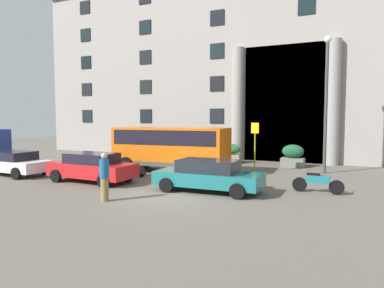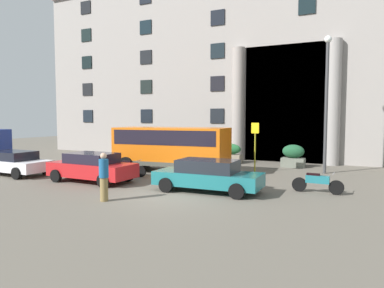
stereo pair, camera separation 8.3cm
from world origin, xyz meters
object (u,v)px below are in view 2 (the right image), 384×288
object	(u,v)px
scooter_by_planter	(204,173)
motorcycle_near_kerb	(129,168)
white_taxi_kerbside	(208,175)
bus_stop_sign	(255,142)
hedge_planter_far_west	(134,149)
parked_sedan_second	(12,162)
motorcycle_far_end	(316,182)
lamppost_plaza_centre	(327,94)
hedge_planter_entrance_right	(293,156)
hedge_planter_far_east	(230,154)
orange_minibus	(171,145)
hedge_planter_east	(184,152)
pedestrian_man_crossing	(104,177)
parked_compact_extra	(92,167)

from	to	relation	value
scooter_by_planter	motorcycle_near_kerb	size ratio (longest dim) A/B	1.03
white_taxi_kerbside	bus_stop_sign	bearing A→B (deg)	85.64
bus_stop_sign	hedge_planter_far_west	xyz separation A→B (m)	(-10.77, 3.23, -1.05)
hedge_planter_far_west	parked_sedan_second	xyz separation A→B (m)	(-0.95, -10.00, -0.01)
motorcycle_far_end	lamppost_plaza_centre	xyz separation A→B (m)	(-0.28, 5.69, 3.98)
hedge_planter_entrance_right	scooter_by_planter	world-z (taller)	hedge_planter_entrance_right
hedge_planter_far_east	bus_stop_sign	bearing A→B (deg)	-50.96
parked_sedan_second	white_taxi_kerbside	world-z (taller)	white_taxi_kerbside
hedge_planter_far_west	motorcycle_far_end	bearing A→B (deg)	-27.30
orange_minibus	motorcycle_near_kerb	bearing A→B (deg)	-123.47
motorcycle_near_kerb	white_taxi_kerbside	bearing A→B (deg)	-22.66
scooter_by_planter	motorcycle_near_kerb	world-z (taller)	same
hedge_planter_east	orange_minibus	bearing A→B (deg)	-69.75
hedge_planter_east	motorcycle_near_kerb	size ratio (longest dim) A/B	0.78
scooter_by_planter	motorcycle_near_kerb	xyz separation A→B (m)	(-4.36, -0.15, -0.00)
white_taxi_kerbside	motorcycle_far_end	size ratio (longest dim) A/B	2.22
lamppost_plaza_centre	motorcycle_far_end	bearing A→B (deg)	-87.19
parked_sedan_second	motorcycle_near_kerb	world-z (taller)	parked_sedan_second
hedge_planter_entrance_right	pedestrian_man_crossing	bearing A→B (deg)	-110.21
parked_sedan_second	parked_compact_extra	size ratio (longest dim) A/B	1.03
hedge_planter_entrance_right	white_taxi_kerbside	bearing A→B (deg)	-101.16
hedge_planter_far_west	parked_compact_extra	distance (m)	10.70
orange_minibus	motorcycle_far_end	bearing A→B (deg)	-21.20
bus_stop_sign	white_taxi_kerbside	bearing A→B (deg)	-92.42
scooter_by_planter	motorcycle_far_end	size ratio (longest dim) A/B	0.97
bus_stop_sign	parked_sedan_second	xyz separation A→B (m)	(-11.72, -6.77, -1.07)
hedge_planter_far_east	motorcycle_far_end	size ratio (longest dim) A/B	0.77
parked_sedan_second	lamppost_plaza_centre	size ratio (longest dim) A/B	0.60
hedge_planter_east	motorcycle_far_end	bearing A→B (deg)	-37.00
bus_stop_sign	hedge_planter_far_east	distance (m)	4.51
parked_sedan_second	motorcycle_near_kerb	xyz separation A→B (m)	(6.05, 2.43, -0.23)
parked_sedan_second	parked_compact_extra	xyz separation A→B (m)	(5.43, 0.29, 0.05)
hedge_planter_entrance_right	hedge_planter_far_east	bearing A→B (deg)	176.93
scooter_by_planter	hedge_planter_far_west	bearing A→B (deg)	137.34
hedge_planter_far_west	pedestrian_man_crossing	world-z (taller)	pedestrian_man_crossing
motorcycle_near_kerb	lamppost_plaza_centre	size ratio (longest dim) A/B	0.26
parked_compact_extra	lamppost_plaza_centre	world-z (taller)	lamppost_plaza_centre
hedge_planter_far_east	motorcycle_near_kerb	xyz separation A→B (m)	(-2.91, -7.73, -0.19)
hedge_planter_entrance_right	lamppost_plaza_centre	bearing A→B (deg)	-41.27
parked_sedan_second	hedge_planter_entrance_right	bearing A→B (deg)	37.35
white_taxi_kerbside	pedestrian_man_crossing	xyz separation A→B (m)	(-2.80, -3.32, 0.23)
hedge_planter_far_east	orange_minibus	bearing A→B (deg)	-106.92
hedge_planter_east	white_taxi_kerbside	world-z (taller)	white_taxi_kerbside
hedge_planter_far_east	parked_sedan_second	xyz separation A→B (m)	(-8.96, -10.17, 0.04)
motorcycle_near_kerb	hedge_planter_entrance_right	bearing A→B (deg)	41.37
hedge_planter_far_east	parked_sedan_second	world-z (taller)	hedge_planter_far_east
lamppost_plaza_centre	motorcycle_near_kerb	bearing A→B (deg)	-148.60
pedestrian_man_crossing	motorcycle_far_end	bearing A→B (deg)	5.68
scooter_by_planter	motorcycle_near_kerb	bearing A→B (deg)	177.43
hedge_planter_far_west	scooter_by_planter	bearing A→B (deg)	-38.08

